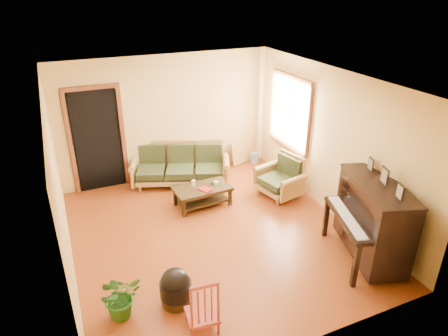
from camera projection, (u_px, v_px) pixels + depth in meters
name	position (u px, v px, depth m)	size (l,w,h in m)	color
floor	(214.00, 234.00, 6.76)	(5.00, 5.00, 0.00)	#60250C
doorway	(97.00, 141.00, 7.85)	(1.08, 0.16, 2.05)	black
window	(290.00, 112.00, 8.00)	(0.12, 1.36, 1.46)	white
sofa	(180.00, 166.00, 8.24)	(1.97, 0.83, 0.85)	olive
coffee_table	(203.00, 196.00, 7.55)	(1.05, 0.57, 0.38)	black
armchair	(279.00, 177.00, 7.80)	(0.78, 0.82, 0.82)	olive
piano	(373.00, 222.00, 5.95)	(0.85, 1.44, 1.27)	black
footstool	(176.00, 291.00, 5.25)	(0.42, 0.42, 0.40)	black
red_chair	(202.00, 302.00, 4.79)	(0.38, 0.41, 0.80)	maroon
leaning_frame	(239.00, 153.00, 9.20)	(0.42, 0.09, 0.56)	gold
ceramic_crock	(254.00, 158.00, 9.35)	(0.19, 0.19, 0.24)	#315195
potted_plant	(120.00, 296.00, 5.02)	(0.54, 0.47, 0.60)	#225217
book	(202.00, 191.00, 7.31)	(0.17, 0.23, 0.02)	#A31515
candle	(193.00, 183.00, 7.49)	(0.07, 0.07, 0.12)	white
glass_jar	(216.00, 183.00, 7.57)	(0.09, 0.09, 0.06)	white
remote	(214.00, 183.00, 7.62)	(0.14, 0.04, 0.01)	black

